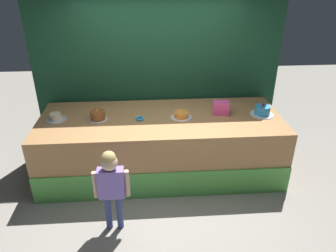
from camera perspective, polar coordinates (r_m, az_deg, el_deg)
name	(u,v)px	position (r m, az deg, el deg)	size (l,w,h in m)	color
ground_plane	(164,197)	(4.60, -0.74, -12.38)	(12.00, 12.00, 0.00)	gray
stage_platform	(161,145)	(4.88, -1.24, -3.32)	(3.50, 1.35, 0.91)	#B27F4C
curtain_backdrop	(158,64)	(5.17, -1.82, 10.94)	(3.88, 0.08, 2.96)	#19472D
child_figure	(111,181)	(3.77, -10.06, -9.49)	(0.42, 0.19, 1.09)	#3F4C8C
pink_box	(221,108)	(4.81, 9.34, 3.18)	(0.24, 0.18, 0.18)	#F450A3
donut	(140,118)	(4.61, -4.97, 1.34)	(0.13, 0.13, 0.03)	#3399D8
cake_far_left	(56,117)	(4.84, -19.22, 1.46)	(0.29, 0.29, 0.10)	silver
cake_center_left	(98,115)	(4.68, -12.31, 1.85)	(0.27, 0.27, 0.18)	silver
cake_center_right	(181,115)	(4.65, 2.38, 1.96)	(0.31, 0.31, 0.14)	silver
cake_far_right	(262,111)	(4.92, 16.32, 2.62)	(0.35, 0.35, 0.18)	silver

